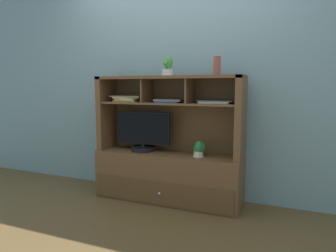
{
  "coord_description": "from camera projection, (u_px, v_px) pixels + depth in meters",
  "views": [
    {
      "loc": [
        1.18,
        -2.87,
        1.19
      ],
      "look_at": [
        0.0,
        0.0,
        0.78
      ],
      "focal_mm": 32.55,
      "sensor_mm": 36.0,
      "label": 1
    }
  ],
  "objects": [
    {
      "name": "tv_monitor",
      "position": [
        143.0,
        134.0,
        3.25
      ],
      "size": [
        0.61,
        0.27,
        0.42
      ],
      "color": "black",
      "rests_on": "media_console"
    },
    {
      "name": "back_wall",
      "position": [
        177.0,
        66.0,
        3.27
      ],
      "size": [
        6.0,
        0.02,
        2.8
      ],
      "primitive_type": "cube",
      "color": "#78959E",
      "rests_on": "ground"
    },
    {
      "name": "floor_plane",
      "position": [
        168.0,
        200.0,
        3.23
      ],
      "size": [
        6.0,
        6.0,
        0.02
      ],
      "primitive_type": "cube",
      "color": "brown",
      "rests_on": "ground"
    },
    {
      "name": "magazine_stack_centre",
      "position": [
        169.0,
        101.0,
        3.06
      ],
      "size": [
        0.29,
        0.22,
        0.03
      ],
      "color": "navy",
      "rests_on": "media_console"
    },
    {
      "name": "potted_orchid",
      "position": [
        199.0,
        149.0,
        2.98
      ],
      "size": [
        0.12,
        0.11,
        0.16
      ],
      "color": "beige",
      "rests_on": "media_console"
    },
    {
      "name": "magazine_stack_left",
      "position": [
        216.0,
        102.0,
        2.93
      ],
      "size": [
        0.38,
        0.22,
        0.03
      ],
      "color": "beige",
      "rests_on": "media_console"
    },
    {
      "name": "ceramic_vase",
      "position": [
        217.0,
        66.0,
        2.87
      ],
      "size": [
        0.07,
        0.07,
        0.18
      ],
      "color": "#95493A",
      "rests_on": "media_console"
    },
    {
      "name": "potted_succulent",
      "position": [
        168.0,
        67.0,
        3.04
      ],
      "size": [
        0.12,
        0.13,
        0.2
      ],
      "color": "silver",
      "rests_on": "media_console"
    },
    {
      "name": "media_console",
      "position": [
        168.0,
        162.0,
        3.18
      ],
      "size": [
        1.53,
        0.45,
        1.29
      ],
      "color": "brown",
      "rests_on": "ground"
    },
    {
      "name": "magazine_stack_right",
      "position": [
        129.0,
        98.0,
        3.26
      ],
      "size": [
        0.36,
        0.23,
        0.06
      ],
      "color": "gold",
      "rests_on": "media_console"
    }
  ]
}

